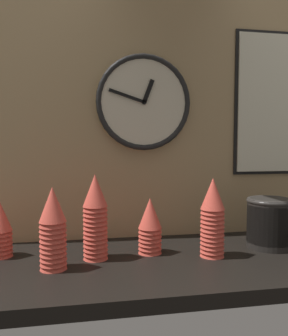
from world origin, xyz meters
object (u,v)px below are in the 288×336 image
Objects in this scene: cup_stack_far_left at (0,228)px; wall_clock at (144,102)px; cup_stack_center at (150,226)px; cup_stack_center_right at (212,217)px; cup_stack_center_left at (95,217)px; cup_stack_left at (53,228)px; bowl_stack_right at (270,222)px.

wall_clock is at bearing 15.76° from cup_stack_far_left.
cup_stack_center_right reaches higher than cup_stack_center.
cup_stack_center_left is 1.12× the size of cup_stack_left.
bowl_stack_right is 0.48× the size of wall_clock.
bowl_stack_right is (0.41, -0.01, -0.00)m from cup_stack_center.
cup_stack_far_left is at bearing 169.81° from cup_stack_center_right.
cup_stack_center is 0.45m from wall_clock.
cup_stack_far_left is at bearing 139.92° from cup_stack_left.
cup_stack_center_right is 0.71× the size of wall_clock.
bowl_stack_right is at bearing 1.31° from cup_stack_center_left.
cup_stack_center_right is 1.06× the size of cup_stack_left.
cup_stack_left is (-0.48, -0.03, -0.01)m from cup_stack_center_right.
wall_clock is (-0.40, 0.20, 0.41)m from bowl_stack_right.
cup_stack_center_right is at bearing 3.15° from cup_stack_left.
wall_clock is at bearing 153.56° from bowl_stack_right.
cup_stack_center_right is at bearing -10.19° from cup_stack_far_left.
cup_stack_center_right is 1.47× the size of bowl_stack_right.
cup_stack_center reaches higher than bowl_stack_right.
cup_stack_left is (0.17, -0.14, 0.03)m from cup_stack_far_left.
cup_stack_center_right is 0.48m from wall_clock.
wall_clock reaches higher than cup_stack_left.
cup_stack_left is 0.71m from bowl_stack_right.
cup_stack_center_left reaches higher than bowl_stack_right.
cup_stack_left is 1.39× the size of bowl_stack_right.
wall_clock is (0.48, 0.14, 0.41)m from cup_stack_far_left.
cup_stack_center and cup_stack_far_left have the same top height.
wall_clock reaches higher than cup_stack_center.
cup_stack_center_left is 0.14m from cup_stack_left.
cup_stack_center_right is 0.24m from bowl_stack_right.
cup_stack_left is (-0.30, -0.09, 0.03)m from cup_stack_center.
wall_clock is (-0.17, 0.25, 0.38)m from cup_stack_center_right.
cup_stack_center_left is 0.47m from wall_clock.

